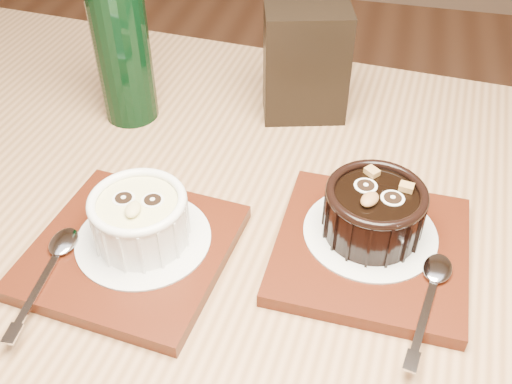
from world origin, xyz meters
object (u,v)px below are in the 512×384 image
tray_right (371,249)px  ramekin_dark (374,209)px  ramekin_white (140,217)px  table (265,314)px  tray_left (131,251)px  condiment_stand (306,64)px  green_bottle (122,45)px

tray_right → ramekin_dark: size_ratio=1.89×
ramekin_white → ramekin_dark: 0.22m
table → tray_right: bearing=14.9°
table → tray_left: bearing=-167.0°
table → ramekin_dark: bearing=23.1°
table → condiment_stand: (-0.01, 0.25, 0.16)m
tray_right → condiment_stand: bearing=115.1°
tray_right → ramekin_dark: 0.04m
ramekin_white → ramekin_dark: (0.21, 0.06, 0.00)m
tray_right → condiment_stand: 0.26m
tray_right → ramekin_dark: (-0.00, 0.01, 0.04)m
tray_left → ramekin_dark: size_ratio=1.89×
table → ramekin_white: (-0.12, -0.02, 0.14)m
tray_left → condiment_stand: condiment_stand is taller
table → ramekin_dark: ramekin_dark is taller
ramekin_dark → condiment_stand: bearing=140.4°
ramekin_white → tray_right: size_ratio=0.51×
condiment_stand → green_bottle: (-0.21, -0.05, 0.03)m
green_bottle → tray_right: bearing=-28.8°
tray_left → table: bearing=13.0°
table → tray_right: tray_right is taller
table → tray_left: 0.16m
ramekin_white → green_bottle: green_bottle is taller
ramekin_white → condiment_stand: bearing=60.3°
ramekin_white → green_bottle: bearing=107.1°
tray_right → green_bottle: bearing=151.2°
ramekin_white → condiment_stand: size_ratio=0.65×
tray_left → tray_right: (0.22, 0.06, 0.00)m
condiment_stand → green_bottle: size_ratio=0.57×
condiment_stand → tray_left: bearing=-112.8°
condiment_stand → green_bottle: green_bottle is taller
tray_left → ramekin_white: (0.01, 0.01, 0.04)m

